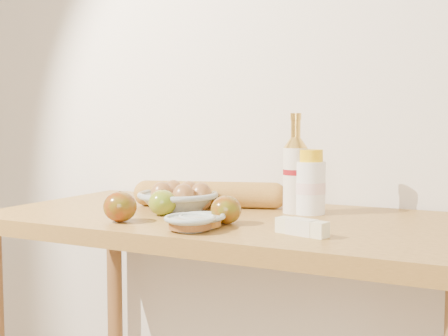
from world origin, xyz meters
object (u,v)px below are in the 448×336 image
at_px(table, 229,264).
at_px(egg_bowl, 179,199).
at_px(bourbon_bottle, 295,173).
at_px(baguette, 209,194).
at_px(cream_bottle, 309,184).

relative_size(table, egg_bowl, 4.63).
bearing_deg(bourbon_bottle, table, -154.33).
bearing_deg(bourbon_bottle, baguette, 169.42).
bearing_deg(table, bourbon_bottle, 38.35).
xyz_separation_m(bourbon_bottle, egg_bowl, (-0.29, -0.09, -0.07)).
height_order(table, baguette, baguette).
relative_size(table, bourbon_bottle, 4.73).
relative_size(bourbon_bottle, egg_bowl, 0.98).
height_order(bourbon_bottle, baguette, bourbon_bottle).
height_order(bourbon_bottle, cream_bottle, bourbon_bottle).
distance_m(cream_bottle, egg_bowl, 0.34).
bearing_deg(egg_bowl, cream_bottle, 16.95).
bearing_deg(table, egg_bowl, 174.67).
distance_m(egg_bowl, baguette, 0.09).
bearing_deg(egg_bowl, bourbon_bottle, 17.76).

